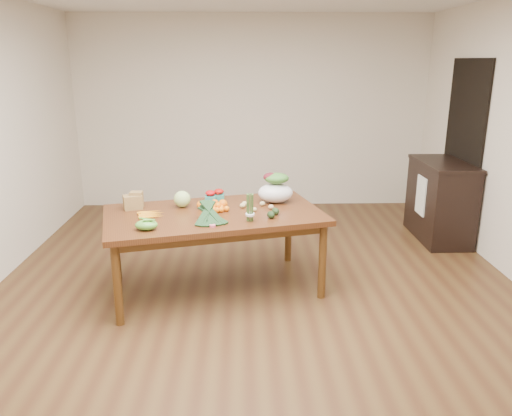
{
  "coord_description": "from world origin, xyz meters",
  "views": [
    {
      "loc": [
        -0.12,
        -4.2,
        2.08
      ],
      "look_at": [
        -0.01,
        0.0,
        0.83
      ],
      "focal_mm": 35.0,
      "sensor_mm": 36.0,
      "label": 1
    }
  ],
  "objects_px": {
    "kale_bunch": "(210,214)",
    "paper_bag": "(133,201)",
    "mandarin_cluster": "(218,207)",
    "salad_bag": "(275,189)",
    "dining_table": "(215,251)",
    "cabbage": "(182,199)",
    "asparagus_bundle": "(250,207)",
    "cabinet": "(440,201)"
  },
  "relations": [
    {
      "from": "kale_bunch",
      "to": "paper_bag",
      "type": "bearing_deg",
      "value": 134.61
    },
    {
      "from": "mandarin_cluster",
      "to": "salad_bag",
      "type": "xyz_separation_m",
      "value": [
        0.54,
        0.28,
        0.09
      ]
    },
    {
      "from": "dining_table",
      "to": "kale_bunch",
      "type": "height_order",
      "value": "kale_bunch"
    },
    {
      "from": "dining_table",
      "to": "kale_bunch",
      "type": "xyz_separation_m",
      "value": [
        -0.01,
        -0.32,
        0.45
      ]
    },
    {
      "from": "cabbage",
      "to": "asparagus_bundle",
      "type": "xyz_separation_m",
      "value": [
        0.63,
        -0.45,
        0.05
      ]
    },
    {
      "from": "kale_bunch",
      "to": "asparagus_bundle",
      "type": "height_order",
      "value": "asparagus_bundle"
    },
    {
      "from": "cabbage",
      "to": "asparagus_bundle",
      "type": "distance_m",
      "value": 0.78
    },
    {
      "from": "cabinet",
      "to": "asparagus_bundle",
      "type": "xyz_separation_m",
      "value": [
        -2.29,
        -1.6,
        0.4
      ]
    },
    {
      "from": "dining_table",
      "to": "mandarin_cluster",
      "type": "relative_size",
      "value": 10.74
    },
    {
      "from": "cabbage",
      "to": "asparagus_bundle",
      "type": "bearing_deg",
      "value": -35.75
    },
    {
      "from": "cabbage",
      "to": "mandarin_cluster",
      "type": "relative_size",
      "value": 0.87
    },
    {
      "from": "cabinet",
      "to": "mandarin_cluster",
      "type": "relative_size",
      "value": 5.67
    },
    {
      "from": "cabbage",
      "to": "paper_bag",
      "type": "bearing_deg",
      "value": -174.15
    },
    {
      "from": "dining_table",
      "to": "paper_bag",
      "type": "height_order",
      "value": "paper_bag"
    },
    {
      "from": "dining_table",
      "to": "kale_bunch",
      "type": "distance_m",
      "value": 0.55
    },
    {
      "from": "paper_bag",
      "to": "cabbage",
      "type": "xyz_separation_m",
      "value": [
        0.45,
        0.05,
        -0.0
      ]
    },
    {
      "from": "paper_bag",
      "to": "salad_bag",
      "type": "distance_m",
      "value": 1.35
    },
    {
      "from": "paper_bag",
      "to": "asparagus_bundle",
      "type": "xyz_separation_m",
      "value": [
        1.08,
        -0.41,
        0.05
      ]
    },
    {
      "from": "dining_table",
      "to": "cabbage",
      "type": "height_order",
      "value": "cabbage"
    },
    {
      "from": "cabinet",
      "to": "salad_bag",
      "type": "xyz_separation_m",
      "value": [
        -2.04,
        -1.0,
        0.41
      ]
    },
    {
      "from": "dining_table",
      "to": "cabinet",
      "type": "bearing_deg",
      "value": 12.46
    },
    {
      "from": "cabinet",
      "to": "mandarin_cluster",
      "type": "distance_m",
      "value": 2.9
    },
    {
      "from": "kale_bunch",
      "to": "asparagus_bundle",
      "type": "bearing_deg",
      "value": -7.7
    },
    {
      "from": "salad_bag",
      "to": "kale_bunch",
      "type": "bearing_deg",
      "value": -133.0
    },
    {
      "from": "cabbage",
      "to": "cabinet",
      "type": "bearing_deg",
      "value": 21.43
    },
    {
      "from": "cabbage",
      "to": "mandarin_cluster",
      "type": "bearing_deg",
      "value": -22.38
    },
    {
      "from": "cabbage",
      "to": "mandarin_cluster",
      "type": "height_order",
      "value": "cabbage"
    },
    {
      "from": "salad_bag",
      "to": "mandarin_cluster",
      "type": "bearing_deg",
      "value": -152.47
    },
    {
      "from": "kale_bunch",
      "to": "cabinet",
      "type": "bearing_deg",
      "value": 17.59
    },
    {
      "from": "paper_bag",
      "to": "salad_bag",
      "type": "bearing_deg",
      "value": 8.03
    },
    {
      "from": "dining_table",
      "to": "cabinet",
      "type": "xyz_separation_m",
      "value": [
        2.62,
        1.32,
        0.1
      ]
    },
    {
      "from": "mandarin_cluster",
      "to": "salad_bag",
      "type": "bearing_deg",
      "value": 27.53
    },
    {
      "from": "paper_bag",
      "to": "mandarin_cluster",
      "type": "distance_m",
      "value": 0.8
    },
    {
      "from": "dining_table",
      "to": "mandarin_cluster",
      "type": "distance_m",
      "value": 0.42
    },
    {
      "from": "mandarin_cluster",
      "to": "asparagus_bundle",
      "type": "relative_size",
      "value": 0.72
    },
    {
      "from": "paper_bag",
      "to": "asparagus_bundle",
      "type": "bearing_deg",
      "value": -20.65
    },
    {
      "from": "cabinet",
      "to": "cabbage",
      "type": "xyz_separation_m",
      "value": [
        -2.92,
        -1.15,
        0.36
      ]
    },
    {
      "from": "cabbage",
      "to": "kale_bunch",
      "type": "xyz_separation_m",
      "value": [
        0.29,
        -0.49,
        0.0
      ]
    },
    {
      "from": "cabinet",
      "to": "mandarin_cluster",
      "type": "xyz_separation_m",
      "value": [
        -2.58,
        -1.29,
        0.32
      ]
    },
    {
      "from": "mandarin_cluster",
      "to": "kale_bunch",
      "type": "relative_size",
      "value": 0.45
    },
    {
      "from": "dining_table",
      "to": "cabbage",
      "type": "relative_size",
      "value": 12.4
    },
    {
      "from": "mandarin_cluster",
      "to": "salad_bag",
      "type": "distance_m",
      "value": 0.62
    }
  ]
}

